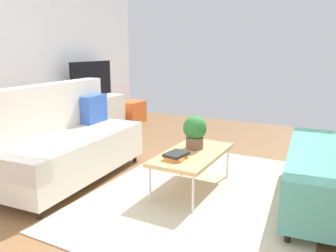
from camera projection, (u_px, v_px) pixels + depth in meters
ground_plane at (174, 192)px, 3.62m from camera, size 7.68×7.68×0.00m
area_rug at (207, 194)px, 3.54m from camera, size 2.90×2.20×0.01m
couch_beige at (66, 142)px, 3.89m from camera, size 1.96×0.97×1.10m
coffee_table at (193, 155)px, 3.59m from camera, size 1.10×0.56×0.42m
tv_console at (93, 116)px, 6.05m from camera, size 1.40×0.44×0.64m
tv at (92, 80)px, 5.90m from camera, size 1.00×0.20×0.64m
storage_trunk at (132, 112)px, 6.97m from camera, size 0.52×0.40×0.44m
potted_plant at (195, 131)px, 3.69m from camera, size 0.26×0.26×0.36m
table_book_0 at (176, 157)px, 3.38m from camera, size 0.26×0.21×0.03m
table_book_1 at (176, 154)px, 3.37m from camera, size 0.26×0.21×0.03m
vase_0 at (65, 97)px, 5.48m from camera, size 0.13×0.13×0.18m
bottle_0 at (78, 97)px, 5.60m from camera, size 0.06×0.06×0.16m
bottle_1 at (82, 95)px, 5.69m from camera, size 0.04×0.04×0.17m
bottle_2 at (86, 93)px, 5.77m from camera, size 0.06×0.06×0.22m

